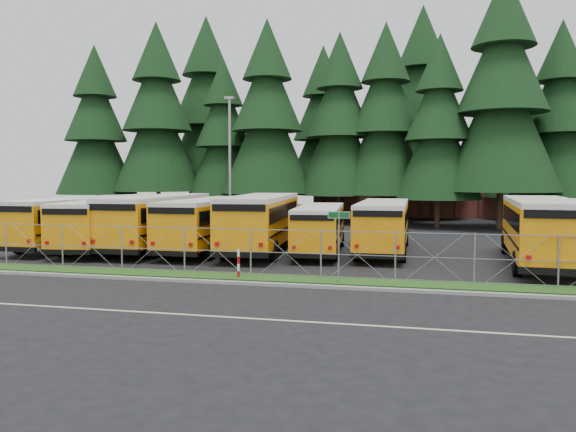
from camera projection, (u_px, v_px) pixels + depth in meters
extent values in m
plane|color=black|center=(279.00, 272.00, 24.44)|extent=(120.00, 120.00, 0.00)
cube|color=gray|center=(260.00, 284.00, 21.43)|extent=(50.00, 0.25, 0.12)
cube|color=#184313|center=(269.00, 278.00, 22.79)|extent=(50.00, 1.40, 0.06)
cube|color=beige|center=(215.00, 316.00, 16.67)|extent=(50.00, 0.12, 0.01)
cube|color=brown|center=(420.00, 187.00, 61.74)|extent=(22.00, 10.00, 6.00)
cylinder|color=#999BA1|center=(339.00, 248.00, 21.69)|extent=(0.06, 0.06, 2.80)
cube|color=#0C541D|center=(339.00, 215.00, 21.60)|extent=(0.80, 0.12, 0.22)
cube|color=white|center=(339.00, 215.00, 21.60)|extent=(0.84, 0.12, 0.26)
cube|color=#0C541D|center=(339.00, 221.00, 21.61)|extent=(0.09, 0.55, 0.18)
cylinder|color=#B20C0C|center=(238.00, 264.00, 22.92)|extent=(0.11, 0.11, 1.20)
cylinder|color=#999BA1|center=(230.00, 166.00, 42.29)|extent=(0.20, 0.20, 10.00)
cube|color=#999BA1|center=(229.00, 98.00, 41.94)|extent=(0.70, 0.35, 0.18)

